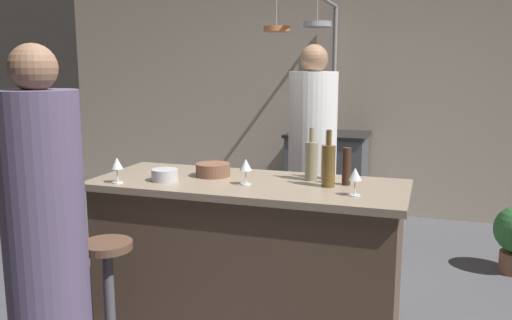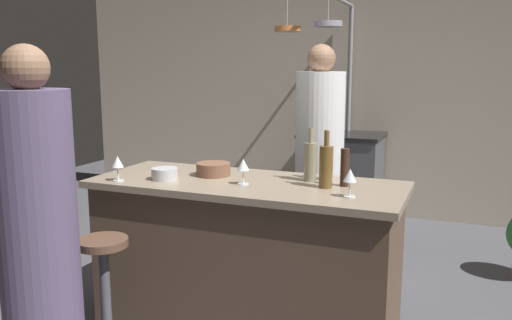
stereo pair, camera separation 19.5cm
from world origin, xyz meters
The scene contains 16 objects.
back_wall centered at (0.00, 2.85, 1.30)m, with size 6.40×0.16×2.60m, color #BCAD99.
kitchen_island centered at (0.00, 0.00, 0.45)m, with size 1.80×0.72×0.90m.
stove_range centered at (0.00, 2.45, 0.45)m, with size 0.80×0.64×0.89m.
chef centered at (0.15, 1.05, 0.79)m, with size 0.36×0.36×1.71m.
bar_stool_left centered at (-0.54, -0.62, 0.38)m, with size 0.28×0.28×0.68m.
guest_left centered at (-0.57, -1.01, 0.76)m, with size 0.35×0.35×1.65m.
overhead_pot_rack centered at (-0.05, 2.11, 1.60)m, with size 0.58×1.29×2.17m.
pepper_mill centered at (0.55, 0.09, 1.01)m, with size 0.05×0.05×0.21m, color #382319.
wine_bottle_white centered at (0.34, 0.15, 1.02)m, with size 0.07×0.07×0.31m.
wine_bottle_rose centered at (0.42, 0.21, 1.01)m, with size 0.07×0.07×0.29m.
wine_bottle_amber centered at (0.46, 0.02, 1.02)m, with size 0.07×0.07×0.32m.
wine_glass_by_chef centered at (0.63, -0.14, 1.01)m, with size 0.07×0.07×0.15m.
wine_glass_near_left_guest centered at (-0.69, -0.27, 1.01)m, with size 0.07×0.07×0.15m.
wine_glass_near_right_guest centered at (0.02, -0.08, 1.01)m, with size 0.07×0.07×0.15m.
mixing_bowl_wooden centered at (-0.25, 0.08, 0.94)m, with size 0.21×0.21×0.08m, color brown.
mixing_bowl_steel centered at (-0.46, -0.13, 0.93)m, with size 0.15×0.15×0.07m, color #B7B7BC.
Camera 1 is at (0.98, -2.78, 1.55)m, focal length 36.86 mm.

